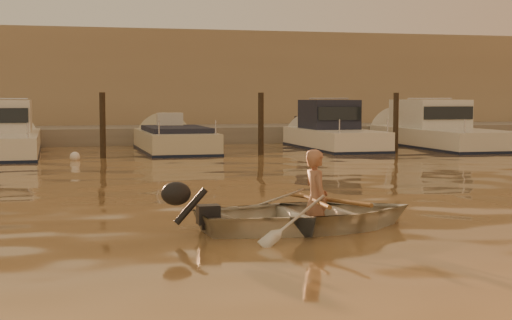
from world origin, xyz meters
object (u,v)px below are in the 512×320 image
object	(u,v)px
dinghy	(309,214)
moored_boat_4	(334,131)
moored_boat_5	(439,130)
person	(316,200)
waterfront_building	(89,85)
moored_boat_3	(175,145)

from	to	relation	value
dinghy	moored_boat_4	xyz separation A→B (m)	(6.30, 16.02, 0.41)
moored_boat_4	moored_boat_5	size ratio (longest dim) A/B	0.77
person	moored_boat_4	bearing A→B (deg)	-24.36
dinghy	waterfront_building	bearing A→B (deg)	0.65
moored_boat_3	waterfront_building	world-z (taller)	waterfront_building
dinghy	moored_boat_4	distance (m)	17.22
dinghy	moored_boat_4	size ratio (longest dim) A/B	0.49
person	moored_boat_5	size ratio (longest dim) A/B	0.17
person	moored_boat_3	distance (m)	16.02
dinghy	moored_boat_5	size ratio (longest dim) A/B	0.38
person	moored_boat_4	size ratio (longest dim) A/B	0.22
dinghy	waterfront_building	world-z (taller)	waterfront_building
dinghy	moored_boat_5	bearing A→B (deg)	-36.28
moored_boat_3	waterfront_building	distance (m)	11.46
dinghy	moored_boat_5	world-z (taller)	moored_boat_5
waterfront_building	person	bearing A→B (deg)	-85.95
moored_boat_3	moored_boat_5	bearing A→B (deg)	0.00
person	moored_boat_3	bearing A→B (deg)	-4.73
moored_boat_3	moored_boat_4	world-z (taller)	moored_boat_4
moored_boat_3	moored_boat_4	size ratio (longest dim) A/B	0.97
person	waterfront_building	distance (m)	27.16
moored_boat_5	waterfront_building	bearing A→B (deg)	138.09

